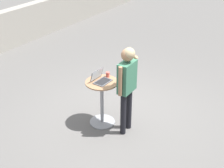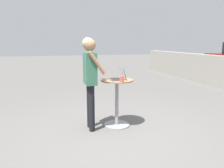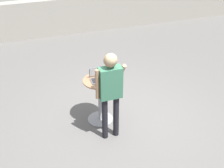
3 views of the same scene
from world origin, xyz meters
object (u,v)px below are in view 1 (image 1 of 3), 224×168
at_px(laptop, 101,79).
at_px(coffee_mug, 108,75).
at_px(standing_person, 127,80).
at_px(cafe_table, 102,100).

bearing_deg(laptop, coffee_mug, -0.70).
bearing_deg(standing_person, laptop, 93.58).
height_order(coffee_mug, standing_person, standing_person).
bearing_deg(standing_person, cafe_table, 93.95).
distance_m(laptop, coffee_mug, 0.24).
distance_m(cafe_table, standing_person, 0.80).
xyz_separation_m(coffee_mug, standing_person, (-0.20, -0.56, 0.13)).
bearing_deg(coffee_mug, standing_person, -109.78).
relative_size(coffee_mug, standing_person, 0.06).
bearing_deg(coffee_mug, cafe_table, -175.42).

